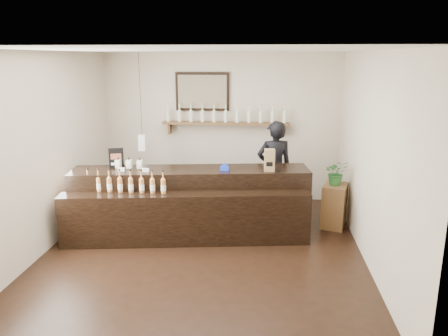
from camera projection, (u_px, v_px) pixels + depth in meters
name	position (u px, v px, depth m)	size (l,w,h in m)	color
ground	(204.00, 250.00, 6.32)	(5.00, 5.00, 0.00)	black
room_shell	(202.00, 134.00, 5.90)	(5.00, 5.00, 5.00)	beige
back_wall_decor	(212.00, 109.00, 8.19)	(2.66, 0.96, 1.69)	brown
counter	(189.00, 205.00, 6.77)	(3.73, 1.47, 1.20)	black
promo_sign	(116.00, 158.00, 6.81)	(0.22, 0.10, 0.32)	black
paper_bag	(270.00, 160.00, 6.61)	(0.16, 0.13, 0.34)	olive
tape_dispenser	(225.00, 168.00, 6.67)	(0.15, 0.08, 0.12)	#1A34BB
side_cabinet	(334.00, 206.00, 7.13)	(0.48, 0.57, 0.71)	brown
potted_plant	(336.00, 173.00, 6.99)	(0.36, 0.32, 0.41)	#29682A
shopkeeper	(274.00, 163.00, 7.49)	(0.69, 0.45, 1.90)	black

